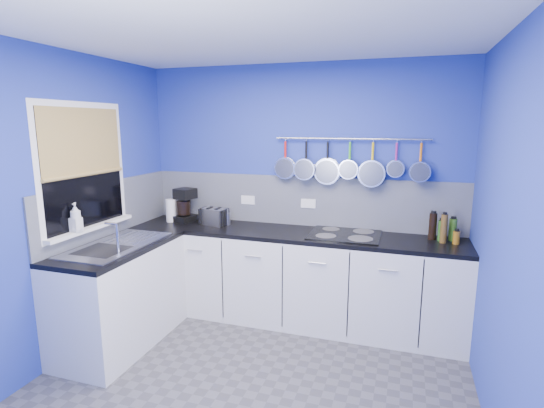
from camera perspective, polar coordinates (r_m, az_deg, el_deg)
The scene contains 40 objects.
floor at distance 3.35m, azimuth -3.44°, elevation -24.28°, with size 3.20×3.00×0.02m, color #47474C.
ceiling at distance 2.80m, azimuth -4.08°, elevation 23.13°, with size 3.20×3.00×0.02m, color white.
wall_back at distance 4.23m, azimuth 3.82°, elevation 1.82°, with size 3.20×0.02×2.50m, color #25379B.
wall_front at distance 1.59m, azimuth -24.90°, elevation -14.97°, with size 3.20×0.02×2.50m, color #25379B.
wall_left at distance 3.71m, azimuth -27.53°, elevation -0.69°, with size 0.02×3.00×2.50m, color #25379B.
wall_right at distance 2.69m, azimuth 30.19°, elevation -4.95°, with size 0.02×3.00×2.50m, color #25379B.
backsplash_back at distance 4.22m, azimuth 3.73°, elevation 0.44°, with size 3.20×0.02×0.50m, color gray.
backsplash_left at distance 4.15m, azimuth -21.34°, elevation -0.49°, with size 0.02×1.80×0.50m, color gray.
cabinet_run_back at distance 4.15m, azimuth 2.61°, elevation -10.09°, with size 3.20×0.60×0.86m, color silver.
worktop_back at distance 4.01m, azimuth 2.66°, elevation -4.07°, with size 3.20×0.60×0.04m, color black.
cabinet_run_left at distance 3.95m, azimuth -20.08°, elevation -11.88°, with size 0.60×1.20×0.86m, color silver.
worktop_left at distance 3.81m, azimuth -20.52°, elevation -5.60°, with size 0.60×1.20×0.04m, color black.
window_frame at distance 3.86m, azimuth -24.40°, elevation 4.49°, with size 0.01×1.00×1.10m, color white.
window_glass at distance 3.86m, azimuth -24.35°, elevation 4.49°, with size 0.01×0.90×1.00m, color black.
bamboo_blind at distance 3.84m, azimuth -24.52°, elevation 7.83°, with size 0.01×0.90×0.55m, color #AD8C43.
window_sill at distance 3.93m, azimuth -23.54°, elevation -2.99°, with size 0.10×0.98×0.03m, color white.
sink_unit at distance 3.80m, azimuth -20.54°, elevation -5.26°, with size 0.50×0.95×0.01m, color silver.
mixer_tap at distance 3.53m, azimuth -20.44°, elevation -4.32°, with size 0.12×0.08×0.26m, color silver, non-canonical shape.
socket_left at distance 4.38m, azimuth -3.31°, elevation 0.55°, with size 0.15×0.01×0.09m, color white.
socket_right at distance 4.19m, azimuth 5.00°, elevation 0.06°, with size 0.15×0.01×0.09m, color white.
pot_rail at distance 4.02m, azimuth 10.70°, elevation 8.79°, with size 0.02×0.02×1.45m, color silver.
soap_bottle_a at distance 3.75m, azimuth -25.34°, elevation -1.64°, with size 0.09×0.09×0.24m, color white.
soap_bottle_b at distance 3.75m, azimuth -25.32°, elevation -2.15°, with size 0.08×0.08×0.17m, color white.
paper_towel at distance 4.51m, azimuth -13.68°, elevation -0.86°, with size 0.11×0.11×0.24m, color white.
coffee_maker at distance 4.48m, azimuth -11.92°, elevation -0.15°, with size 0.20×0.22×0.35m, color black, non-canonical shape.
toaster at distance 4.30m, azimuth -7.96°, elevation -1.72°, with size 0.26×0.15×0.17m, color silver.
canister at distance 4.29m, azimuth -6.30°, elevation -2.01°, with size 0.08×0.08×0.12m, color silver.
hob at distance 3.94m, azimuth 9.99°, elevation -4.10°, with size 0.64×0.57×0.01m, color black.
pan_0 at distance 4.16m, azimuth 1.82°, elevation 6.24°, with size 0.21×0.05×0.40m, color silver, non-canonical shape.
pan_1 at distance 4.10m, azimuth 4.68°, elevation 6.16°, with size 0.21×0.11×0.40m, color silver, non-canonical shape.
pan_2 at distance 4.06m, azimuth 7.60°, elevation 5.78°, with size 0.25×0.06×0.44m, color silver, non-canonical shape.
pan_3 at distance 4.03m, azimuth 10.59°, elevation 6.11°, with size 0.19×0.11×0.38m, color silver, non-canonical shape.
pan_4 at distance 4.01m, azimuth 13.59°, elevation 5.47°, with size 0.25×0.08×0.44m, color silver, non-canonical shape.
pan_5 at distance 3.99m, azimuth 16.66°, elevation 6.00°, with size 0.16×0.06×0.35m, color silver, non-canonical shape.
pan_6 at distance 3.99m, azimuth 19.69°, elevation 5.61°, with size 0.19×0.10×0.38m, color silver, non-canonical shape.
condiment_0 at distance 4.00m, azimuth 23.54°, elevation -3.26°, with size 0.07×0.07×0.20m, color #3F721E.
condiment_1 at distance 3.96m, azimuth 22.18°, elevation -3.42°, with size 0.05×0.05×0.18m, color #265919.
condiment_2 at distance 3.98m, azimuth 21.17°, elevation -2.87°, with size 0.07×0.07×0.24m, color black.
condiment_3 at distance 3.92m, azimuth 23.97°, elevation -4.23°, with size 0.06×0.06×0.11m, color #8C5914.
condiment_4 at distance 3.90m, azimuth 22.50°, elevation -3.15°, with size 0.06×0.06×0.25m, color brown.
Camera 1 is at (1.01, -2.54, 1.92)m, focal length 27.44 mm.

